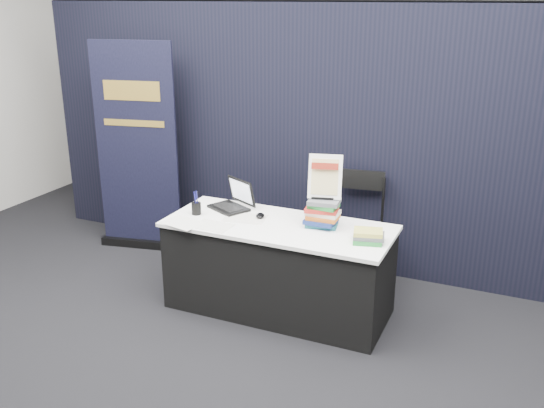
% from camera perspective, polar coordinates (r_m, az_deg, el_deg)
% --- Properties ---
extents(floor, '(8.00, 8.00, 0.00)m').
position_cam_1_polar(floor, '(4.65, -2.16, -12.83)').
color(floor, black).
rests_on(floor, ground).
extents(wall_back, '(8.00, 0.02, 3.50)m').
position_cam_1_polar(wall_back, '(7.77, 11.10, 13.55)').
color(wall_back, beige).
rests_on(wall_back, floor).
extents(drape_partition, '(6.00, 0.08, 2.40)m').
position_cam_1_polar(drape_partition, '(5.57, 4.96, 5.98)').
color(drape_partition, black).
rests_on(drape_partition, floor).
extents(display_table, '(1.80, 0.75, 0.75)m').
position_cam_1_polar(display_table, '(4.91, 0.62, -5.99)').
color(display_table, black).
rests_on(display_table, floor).
extents(laptop, '(0.39, 0.39, 0.25)m').
position_cam_1_polar(laptop, '(5.12, -3.88, 0.26)').
color(laptop, black).
rests_on(laptop, display_table).
extents(mouse, '(0.10, 0.13, 0.03)m').
position_cam_1_polar(mouse, '(4.90, -1.12, -1.10)').
color(mouse, black).
rests_on(mouse, display_table).
extents(brochure_left, '(0.35, 0.28, 0.00)m').
position_cam_1_polar(brochure_left, '(4.84, -8.42, -1.76)').
color(brochure_left, silver).
rests_on(brochure_left, display_table).
extents(brochure_mid, '(0.30, 0.22, 0.00)m').
position_cam_1_polar(brochure_mid, '(4.75, -5.59, -2.07)').
color(brochure_mid, silver).
rests_on(brochure_mid, display_table).
extents(brochure_right, '(0.36, 0.29, 0.00)m').
position_cam_1_polar(brochure_right, '(4.90, -2.55, -1.33)').
color(brochure_right, silver).
rests_on(brochure_right, display_table).
extents(pen_cup, '(0.10, 0.10, 0.10)m').
position_cam_1_polar(pen_cup, '(5.00, -7.14, -0.42)').
color(pen_cup, black).
rests_on(pen_cup, display_table).
extents(book_stack_tall, '(0.25, 0.20, 0.22)m').
position_cam_1_polar(book_stack_tall, '(4.70, 4.79, -0.84)').
color(book_stack_tall, '#18525D').
rests_on(book_stack_tall, display_table).
extents(book_stack_short, '(0.26, 0.22, 0.09)m').
position_cam_1_polar(book_stack_short, '(4.46, 9.09, -3.04)').
color(book_stack_short, '#20782F').
rests_on(book_stack_short, display_table).
extents(info_sign, '(0.27, 0.16, 0.35)m').
position_cam_1_polar(info_sign, '(4.64, 5.01, 2.52)').
color(info_sign, black).
rests_on(info_sign, book_stack_tall).
extents(pullup_banner, '(0.88, 0.27, 2.07)m').
position_cam_1_polar(pullup_banner, '(6.11, -12.53, 4.02)').
color(pullup_banner, black).
rests_on(pullup_banner, floor).
extents(stacking_chair, '(0.50, 0.51, 1.00)m').
position_cam_1_polar(stacking_chair, '(5.36, 7.60, -1.87)').
color(stacking_chair, black).
rests_on(stacking_chair, floor).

